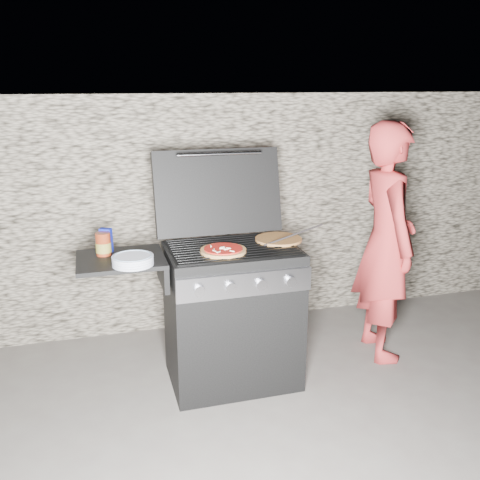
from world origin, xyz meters
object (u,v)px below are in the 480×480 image
object	(u,v)px
pizza_topped	(223,250)
sauce_jar	(103,244)
gas_grill	(194,320)
person	(386,242)

from	to	relation	value
pizza_topped	sauce_jar	xyz separation A→B (m)	(-0.68, 0.17, 0.04)
gas_grill	pizza_topped	xyz separation A→B (m)	(0.17, -0.09, 0.47)
pizza_topped	person	distance (m)	1.21
pizza_topped	sauce_jar	world-z (taller)	sauce_jar
gas_grill	pizza_topped	world-z (taller)	pizza_topped
pizza_topped	sauce_jar	bearing A→B (deg)	166.11
pizza_topped	gas_grill	bearing A→B (deg)	151.53
person	gas_grill	bearing A→B (deg)	101.43
pizza_topped	person	world-z (taller)	person
gas_grill	sauce_jar	bearing A→B (deg)	171.55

